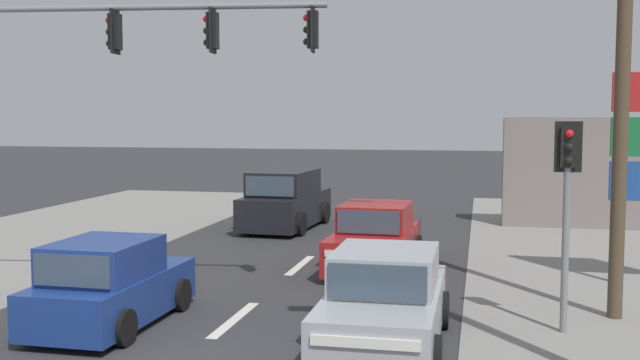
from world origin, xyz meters
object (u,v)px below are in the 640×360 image
object	(u,v)px
sedan_crossing_left	(375,239)
sedan_oncoming_near	(385,304)
hatchback_kerbside_parked	(110,286)
traffic_signal_mast	(99,79)
suv_oncoming_mid	(285,201)
pedestal_signal_right_kerb	(567,190)

from	to	relation	value
sedan_crossing_left	sedan_oncoming_near	xyz separation A→B (m)	(1.00, -6.07, 0.00)
hatchback_kerbside_parked	sedan_oncoming_near	xyz separation A→B (m)	(4.84, -0.25, 0.00)
traffic_signal_mast	sedan_oncoming_near	size ratio (longest dim) A/B	1.61
suv_oncoming_mid	sedan_oncoming_near	distance (m)	12.71
sedan_oncoming_near	hatchback_kerbside_parked	bearing A→B (deg)	177.08
sedan_crossing_left	sedan_oncoming_near	bearing A→B (deg)	-80.62
traffic_signal_mast	pedestal_signal_right_kerb	world-z (taller)	traffic_signal_mast
pedestal_signal_right_kerb	sedan_crossing_left	bearing A→B (deg)	129.48
pedestal_signal_right_kerb	sedan_crossing_left	xyz separation A→B (m)	(-3.84, 4.66, -1.71)
sedan_oncoming_near	pedestal_signal_right_kerb	bearing A→B (deg)	26.31
pedestal_signal_right_kerb	hatchback_kerbside_parked	world-z (taller)	pedestal_signal_right_kerb
traffic_signal_mast	hatchback_kerbside_parked	world-z (taller)	traffic_signal_mast
hatchback_kerbside_parked	sedan_oncoming_near	size ratio (longest dim) A/B	0.86
sedan_crossing_left	sedan_oncoming_near	distance (m)	6.15
pedestal_signal_right_kerb	suv_oncoming_mid	bearing A→B (deg)	126.10
hatchback_kerbside_parked	sedan_crossing_left	xyz separation A→B (m)	(3.83, 5.82, 0.00)
suv_oncoming_mid	sedan_crossing_left	bearing A→B (deg)	-56.90
hatchback_kerbside_parked	suv_oncoming_mid	xyz separation A→B (m)	(0.10, 11.55, 0.18)
traffic_signal_mast	hatchback_kerbside_parked	size ratio (longest dim) A/B	1.87
suv_oncoming_mid	sedan_oncoming_near	bearing A→B (deg)	-68.12
sedan_oncoming_near	suv_oncoming_mid	bearing A→B (deg)	111.88
traffic_signal_mast	sedan_oncoming_near	world-z (taller)	traffic_signal_mast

